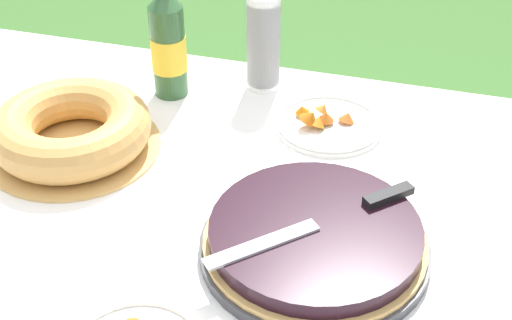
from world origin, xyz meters
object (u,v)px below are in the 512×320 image
Objects in this scene: bundt_cake at (71,129)px; snack_plate_right at (328,123)px; cup_stack at (263,43)px; serving_knife at (332,217)px; cider_bottle_green at (168,43)px; berry_tart at (315,240)px.

snack_plate_right is at bearing 24.35° from bundt_cake.
cup_stack reaches higher than snack_plate_right.
cup_stack is at bearing -107.06° from serving_knife.
cider_bottle_green is 0.37m from snack_plate_right.
bundt_cake is at bearing -58.77° from serving_knife.
bundt_cake is 1.05× the size of cider_bottle_green.
bundt_cake is 0.50m from snack_plate_right.
berry_tart is 1.29× the size of serving_knife.
bundt_cake is at bearing -130.90° from cup_stack.
snack_plate_right is (0.17, -0.12, -0.10)m from cup_stack.
berry_tart is at bearing -17.21° from bundt_cake.
serving_knife reaches higher than snack_plate_right.
berry_tart is 0.05m from serving_knife.
cider_bottle_green reaches higher than snack_plate_right.
cup_stack is at bearing 49.10° from bundt_cake.
snack_plate_right is (0.35, -0.04, -0.11)m from cider_bottle_green.
cider_bottle_green is at bearing -86.66° from serving_knife.
cider_bottle_green is at bearing 67.63° from bundt_cake.
cup_stack is (-0.24, 0.47, 0.04)m from serving_knife.
berry_tart is 1.16× the size of cider_bottle_green.
cider_bottle_green is (-0.18, -0.08, 0.01)m from cup_stack.
cider_bottle_green is (-0.42, 0.39, 0.06)m from serving_knife.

